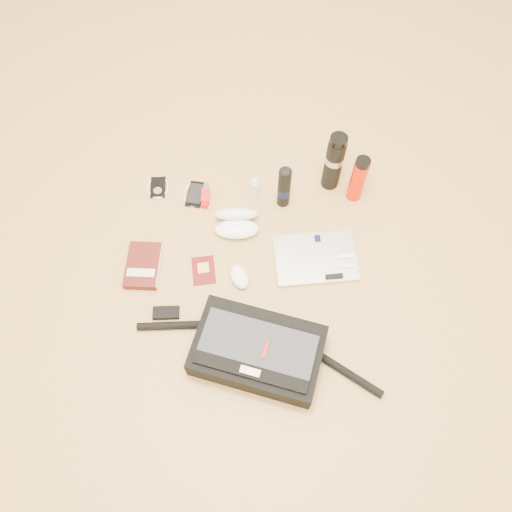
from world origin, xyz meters
The scene contains 14 objects.
ground centered at (0.00, 0.00, 0.00)m, with size 4.00×4.00×0.00m, color #B48B4B.
messenger_bag centered at (0.03, -0.24, 0.05)m, with size 0.85×0.36×0.12m.
laptop centered at (0.24, 0.14, 0.01)m, with size 0.33×0.25×0.03m.
book centered at (-0.40, 0.08, 0.02)m, with size 0.13×0.19×0.03m.
passport centered at (-0.18, 0.08, 0.00)m, with size 0.10×0.13×0.01m.
mouse centered at (-0.04, 0.05, 0.02)m, with size 0.10×0.12×0.03m.
sunglasses_case centered at (-0.06, 0.27, 0.04)m, with size 0.18×0.15×0.10m.
ipod centered at (-0.40, 0.45, 0.01)m, with size 0.09×0.10×0.01m.
phone centered at (-0.24, 0.42, 0.01)m, with size 0.11×0.13×0.01m.
inhaler centered at (-0.20, 0.41, 0.01)m, with size 0.03×0.11×0.03m.
spray_bottle centered at (0.00, 0.42, 0.05)m, with size 0.04×0.04×0.11m.
aerosol_can centered at (0.12, 0.39, 0.11)m, with size 0.07×0.07×0.21m.
thermos_black centered at (0.31, 0.49, 0.14)m, with size 0.08×0.08×0.28m.
thermos_red centered at (0.40, 0.43, 0.11)m, with size 0.06×0.06×0.23m.
Camera 1 is at (0.04, -0.72, 1.69)m, focal length 35.00 mm.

